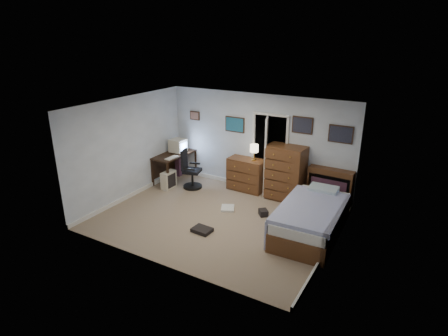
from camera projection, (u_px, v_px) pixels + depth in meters
The scene contains 15 objects.
floor at pixel (217, 219), 8.33m from camera, with size 5.00×4.00×0.02m, color #A1856F.
computer_desk at pixel (172, 159), 10.32m from camera, with size 0.65×1.36×0.77m.
crt_monitor at pixel (178, 146), 10.26m from camera, with size 0.41×0.38×0.37m.
keyboard at pixel (172, 158), 9.84m from camera, with size 0.15×0.41×0.02m, color beige.
pc_tower at pixel (169, 180), 9.86m from camera, with size 0.22×0.44×0.46m.
office_chair at pixel (190, 173), 9.85m from camera, with size 0.62×0.62×1.03m.
media_stack at pixel (178, 164), 10.67m from camera, with size 0.14×0.14×0.71m, color maroon.
low_dresser at pixel (246, 174), 9.71m from camera, with size 0.95×0.48×0.85m, color #58301B.
table_lamp at pixel (254, 149), 9.36m from camera, with size 0.22×0.22×0.41m.
doorway at pixel (274, 151), 9.66m from camera, with size 0.96×1.12×2.05m.
tall_dresser at pixel (285, 173), 9.10m from camera, with size 0.92×0.54×1.36m, color #58301B.
headboard_bookcase at pixel (330, 187), 8.75m from camera, with size 1.05×0.30×0.94m.
bed at pixel (311, 218), 7.60m from camera, with size 1.26×2.25×0.72m.
wall_posters at pixel (279, 126), 9.06m from camera, with size 4.38×0.04×0.60m.
floor_clutter at pixel (226, 219), 8.20m from camera, with size 1.20×1.61×0.14m.
Camera 1 is at (3.85, -6.36, 3.91)m, focal length 30.00 mm.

